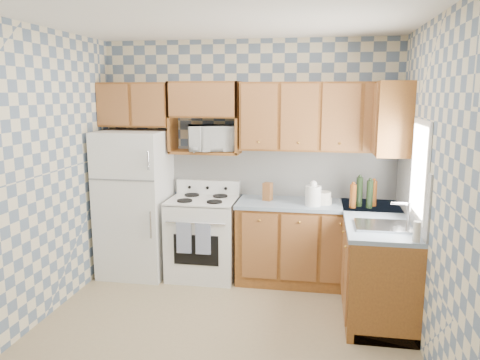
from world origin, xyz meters
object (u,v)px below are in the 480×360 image
refrigerator (135,203)px  microwave (211,138)px  electric_kettle (313,196)px  stove_body (203,238)px

refrigerator → microwave: size_ratio=3.18×
electric_kettle → stove_body: bearing=174.6°
electric_kettle → microwave: bearing=166.5°
stove_body → microwave: size_ratio=1.70×
refrigerator → stove_body: (0.80, 0.03, -0.39)m
refrigerator → microwave: bearing=12.2°
stove_body → electric_kettle: 1.37m
stove_body → refrigerator: bearing=-178.2°
microwave → stove_body: bearing=-131.4°
microwave → electric_kettle: size_ratio=2.48×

